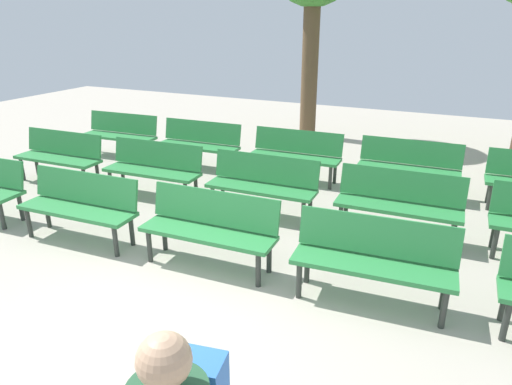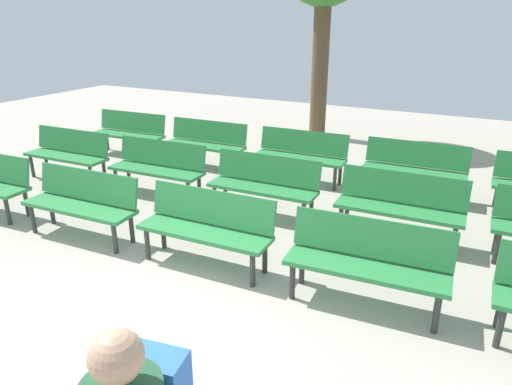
# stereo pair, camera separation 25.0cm
# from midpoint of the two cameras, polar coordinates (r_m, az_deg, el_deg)

# --- Properties ---
(ground_plane) EXTENTS (24.08, 24.08, 0.00)m
(ground_plane) POSITION_cam_midpoint_polar(r_m,az_deg,el_deg) (4.53, -14.63, -17.44)
(ground_plane) COLOR #B2A899
(bench_r0_c1) EXTENTS (1.62, 0.55, 0.87)m
(bench_r0_c1) POSITION_cam_midpoint_polar(r_m,az_deg,el_deg) (6.42, -19.53, -0.89)
(bench_r0_c1) COLOR #2D8442
(bench_r0_c1) RESTS_ON ground_plane
(bench_r0_c2) EXTENTS (1.62, 0.54, 0.87)m
(bench_r0_c2) POSITION_cam_midpoint_polar(r_m,az_deg,el_deg) (5.38, -4.72, -3.91)
(bench_r0_c2) COLOR #2D8442
(bench_r0_c2) RESTS_ON ground_plane
(bench_r0_c3) EXTENTS (1.63, 0.59, 0.87)m
(bench_r0_c3) POSITION_cam_midpoint_polar(r_m,az_deg,el_deg) (4.81, 15.02, -7.85)
(bench_r0_c3) COLOR #2D8442
(bench_r0_c3) RESTS_ON ground_plane
(bench_r1_c0) EXTENTS (1.62, 0.54, 0.87)m
(bench_r1_c0) POSITION_cam_midpoint_polar(r_m,az_deg,el_deg) (8.82, -21.31, 4.72)
(bench_r1_c0) COLOR #2D8442
(bench_r1_c0) RESTS_ON ground_plane
(bench_r1_c1) EXTENTS (1.62, 0.56, 0.87)m
(bench_r1_c1) POSITION_cam_midpoint_polar(r_m,az_deg,el_deg) (7.61, -10.99, 3.35)
(bench_r1_c1) COLOR #2D8442
(bench_r1_c1) RESTS_ON ground_plane
(bench_r1_c2) EXTENTS (1.61, 0.53, 0.87)m
(bench_r1_c2) POSITION_cam_midpoint_polar(r_m,az_deg,el_deg) (6.70, 2.10, 1.27)
(bench_r1_c2) COLOR #2D8442
(bench_r1_c2) RESTS_ON ground_plane
(bench_r1_c3) EXTENTS (1.61, 0.53, 0.87)m
(bench_r1_c3) POSITION_cam_midpoint_polar(r_m,az_deg,el_deg) (6.28, 18.39, -1.21)
(bench_r1_c3) COLOR #2D8442
(bench_r1_c3) RESTS_ON ground_plane
(bench_r2_c0) EXTENTS (1.62, 0.57, 0.87)m
(bench_r2_c0) POSITION_cam_midpoint_polar(r_m,az_deg,el_deg) (10.02, -14.61, 7.33)
(bench_r2_c0) COLOR #2D8442
(bench_r2_c0) RESTS_ON ground_plane
(bench_r2_c1) EXTENTS (1.62, 0.54, 0.87)m
(bench_r2_c1) POSITION_cam_midpoint_polar(r_m,az_deg,el_deg) (8.94, -5.36, 6.30)
(bench_r2_c1) COLOR #2D8442
(bench_r2_c1) RESTS_ON ground_plane
(bench_r2_c2) EXTENTS (1.61, 0.53, 0.87)m
(bench_r2_c2) POSITION_cam_midpoint_polar(r_m,az_deg,el_deg) (8.18, 6.41, 4.85)
(bench_r2_c2) COLOR #2D8442
(bench_r2_c2) RESTS_ON ground_plane
(bench_r2_c3) EXTENTS (1.61, 0.53, 0.87)m
(bench_r2_c3) POSITION_cam_midpoint_polar(r_m,az_deg,el_deg) (7.87, 19.77, 3.06)
(bench_r2_c3) COLOR #2D8442
(bench_r2_c3) RESTS_ON ground_plane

